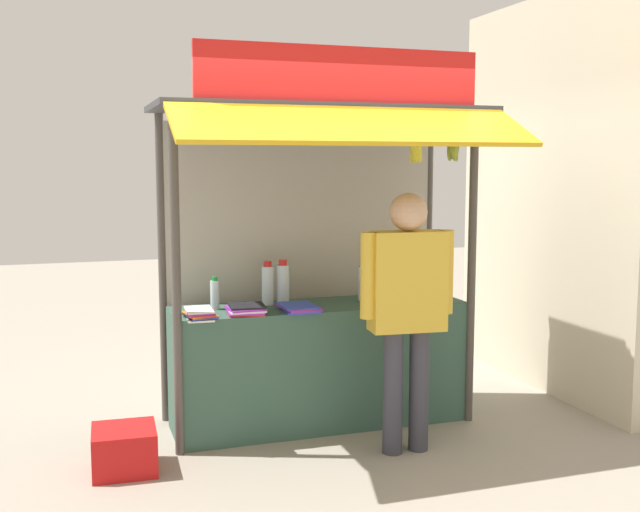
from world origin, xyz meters
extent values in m
plane|color=#9E9384|center=(0.00, 0.00, 0.00)|extent=(20.00, 20.00, 0.00)
cube|color=#385B4C|center=(0.00, 0.00, 0.44)|extent=(2.10, 0.57, 0.87)
cylinder|color=#4C4742|center=(-1.05, -0.28, 1.11)|extent=(0.06, 0.06, 2.22)
cylinder|color=#4C4742|center=(1.05, -0.28, 1.11)|extent=(0.06, 0.06, 2.22)
cylinder|color=#4C4742|center=(-1.05, 0.42, 1.11)|extent=(0.06, 0.06, 2.22)
cylinder|color=#4C4742|center=(1.05, 0.42, 1.11)|extent=(0.06, 0.06, 2.22)
cube|color=#B7B2A8|center=(0.00, 0.42, 1.08)|extent=(2.06, 0.04, 2.17)
cube|color=#3F3F44|center=(0.00, -0.03, 2.24)|extent=(2.30, 0.90, 0.04)
cube|color=gold|center=(0.00, -0.73, 2.10)|extent=(2.26, 0.51, 0.26)
cube|color=red|center=(0.00, -0.43, 2.43)|extent=(1.89, 0.04, 0.35)
cylinder|color=#59544C|center=(0.00, -0.38, 2.14)|extent=(2.00, 0.02, 0.02)
cylinder|color=silver|center=(-0.24, 0.11, 1.01)|extent=(0.09, 0.09, 0.28)
cylinder|color=red|center=(-0.24, 0.11, 1.17)|extent=(0.06, 0.06, 0.04)
cylinder|color=silver|center=(-0.35, 0.13, 1.01)|extent=(0.09, 0.09, 0.27)
cylinder|color=red|center=(-0.35, 0.13, 1.16)|extent=(0.06, 0.06, 0.04)
cylinder|color=silver|center=(0.67, 0.09, 0.98)|extent=(0.07, 0.07, 0.23)
cylinder|color=#198C33|center=(0.67, 0.09, 1.12)|extent=(0.05, 0.05, 0.03)
cylinder|color=silver|center=(-0.74, 0.07, 0.97)|extent=(0.06, 0.06, 0.20)
cylinder|color=#198C33|center=(-0.74, 0.07, 1.08)|extent=(0.04, 0.04, 0.03)
cylinder|color=silver|center=(0.36, 0.07, 0.99)|extent=(0.08, 0.08, 0.25)
cylinder|color=blue|center=(0.36, 0.07, 1.14)|extent=(0.05, 0.05, 0.03)
cube|color=orange|center=(0.66, -0.13, 0.87)|extent=(0.21, 0.25, 0.01)
cube|color=black|center=(0.67, -0.13, 0.88)|extent=(0.22, 0.25, 0.01)
cube|color=yellow|center=(0.67, -0.13, 0.89)|extent=(0.22, 0.26, 0.01)
cube|color=white|center=(0.66, -0.13, 0.90)|extent=(0.24, 0.27, 0.01)
cube|color=orange|center=(0.67, -0.13, 0.91)|extent=(0.23, 0.26, 0.01)
cube|color=white|center=(-0.89, -0.22, 0.88)|extent=(0.20, 0.29, 0.01)
cube|color=black|center=(-0.90, -0.22, 0.89)|extent=(0.19, 0.28, 0.01)
cube|color=blue|center=(-0.89, -0.22, 0.89)|extent=(0.19, 0.28, 0.01)
cube|color=orange|center=(-0.89, -0.21, 0.90)|extent=(0.20, 0.29, 0.01)
cube|color=red|center=(-0.89, -0.22, 0.91)|extent=(0.20, 0.29, 0.01)
cube|color=purple|center=(-0.90, -0.21, 0.92)|extent=(0.20, 0.29, 0.01)
cube|color=white|center=(-0.90, -0.20, 0.93)|extent=(0.18, 0.28, 0.01)
cube|color=blue|center=(-0.20, -0.16, 0.88)|extent=(0.25, 0.30, 0.01)
cube|color=purple|center=(-0.20, -0.17, 0.89)|extent=(0.24, 0.30, 0.01)
cube|color=purple|center=(-0.21, -0.17, 0.90)|extent=(0.26, 0.32, 0.01)
cube|color=blue|center=(-0.21, -0.16, 0.91)|extent=(0.23, 0.29, 0.01)
cube|color=red|center=(-0.58, -0.15, 0.88)|extent=(0.26, 0.26, 0.01)
cube|color=purple|center=(-0.58, -0.16, 0.89)|extent=(0.25, 0.26, 0.01)
cube|color=white|center=(-0.57, -0.16, 0.90)|extent=(0.24, 0.25, 0.01)
cube|color=purple|center=(-0.58, -0.16, 0.91)|extent=(0.24, 0.25, 0.01)
cube|color=black|center=(-0.57, -0.15, 0.92)|extent=(0.25, 0.26, 0.01)
cylinder|color=#332D23|center=(0.55, -0.38, 2.08)|extent=(0.01, 0.01, 0.08)
cylinder|color=olive|center=(0.55, -0.38, 2.03)|extent=(0.04, 0.04, 0.04)
ellipsoid|color=yellow|center=(0.57, -0.38, 1.95)|extent=(0.03, 0.08, 0.15)
ellipsoid|color=yellow|center=(0.56, -0.37, 1.94)|extent=(0.06, 0.06, 0.15)
ellipsoid|color=yellow|center=(0.55, -0.36, 1.94)|extent=(0.07, 0.03, 0.15)
ellipsoid|color=yellow|center=(0.53, -0.37, 1.94)|extent=(0.07, 0.06, 0.15)
ellipsoid|color=yellow|center=(0.53, -0.38, 1.94)|extent=(0.03, 0.06, 0.15)
ellipsoid|color=yellow|center=(0.53, -0.40, 1.95)|extent=(0.07, 0.07, 0.15)
ellipsoid|color=yellow|center=(0.55, -0.41, 1.94)|extent=(0.08, 0.03, 0.15)
ellipsoid|color=yellow|center=(0.57, -0.40, 1.95)|extent=(0.07, 0.07, 0.15)
cylinder|color=#332D23|center=(0.83, -0.38, 2.09)|extent=(0.01, 0.01, 0.07)
cylinder|color=olive|center=(0.83, -0.38, 2.04)|extent=(0.04, 0.04, 0.04)
ellipsoid|color=olive|center=(0.85, -0.39, 1.96)|extent=(0.04, 0.08, 0.15)
ellipsoid|color=olive|center=(0.84, -0.36, 1.96)|extent=(0.07, 0.05, 0.15)
ellipsoid|color=olive|center=(0.81, -0.37, 1.96)|extent=(0.06, 0.08, 0.15)
ellipsoid|color=olive|center=(0.82, -0.40, 1.96)|extent=(0.06, 0.06, 0.15)
ellipsoid|color=olive|center=(0.84, -0.40, 1.95)|extent=(0.07, 0.05, 0.15)
cylinder|color=#383842|center=(0.26, -0.70, 0.40)|extent=(0.13, 0.13, 0.81)
cylinder|color=#383842|center=(0.45, -0.70, 0.40)|extent=(0.13, 0.13, 0.81)
cube|color=gold|center=(0.36, -0.70, 1.13)|extent=(0.50, 0.25, 0.64)
cylinder|color=gold|center=(0.09, -0.70, 1.17)|extent=(0.10, 0.10, 0.54)
cylinder|color=gold|center=(0.62, -0.70, 1.17)|extent=(0.10, 0.10, 0.54)
sphere|color=tan|center=(0.36, -0.70, 1.57)|extent=(0.24, 0.24, 0.24)
cube|color=red|center=(-1.41, -0.45, 0.13)|extent=(0.40, 0.40, 0.27)
cube|color=beige|center=(2.08, 0.30, 1.60)|extent=(0.20, 2.40, 3.21)
camera|label=1|loc=(-1.71, -5.13, 1.88)|focal=43.32mm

